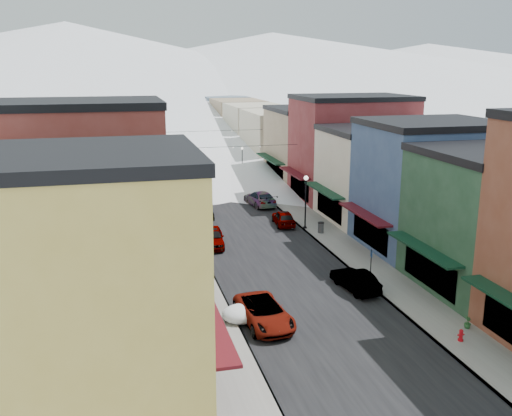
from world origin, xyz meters
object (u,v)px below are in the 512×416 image
fire_hydrant (461,335)px  streetlamp_near (306,195)px  car_green_sedan (355,280)px  car_white_suv (264,312)px  car_silver_sedan (212,237)px  car_dark_hatch (200,211)px  trash_can (321,227)px

fire_hydrant → streetlamp_near: 23.09m
car_green_sedan → fire_hydrant: (2.51, -8.45, -0.26)m
car_white_suv → streetlamp_near: (8.70, 17.99, 2.50)m
car_silver_sedan → car_green_sedan: (7.68, -11.72, -0.07)m
car_silver_sedan → car_dark_hatch: bearing=94.5°
streetlamp_near → car_green_sedan: bearing=-95.6°
car_white_suv → trash_can: car_white_suv is taller
car_green_sedan → trash_can: size_ratio=4.54×
car_white_suv → fire_hydrant: bearing=-31.5°
car_white_suv → car_silver_sedan: (-0.39, 15.26, 0.05)m
streetlamp_near → car_white_suv: bearing=-115.8°
trash_can → car_silver_sedan: bearing=-174.3°
car_silver_sedan → car_green_sedan: 14.02m
car_dark_hatch → trash_can: size_ratio=4.78×
car_green_sedan → fire_hydrant: 8.82m
fire_hydrant → streetlamp_near: (-1.10, 22.89, 2.78)m
car_dark_hatch → trash_can: bearing=-46.5°
fire_hydrant → streetlamp_near: bearing=92.8°
car_silver_sedan → fire_hydrant: size_ratio=6.81×
car_green_sedan → streetlamp_near: size_ratio=0.89×
car_dark_hatch → car_green_sedan: car_dark_hatch is taller
car_white_suv → car_dark_hatch: size_ratio=1.16×
car_green_sedan → car_silver_sedan: bearing=-64.6°
car_silver_sedan → streetlamp_near: (9.09, 2.72, 2.45)m
car_silver_sedan → trash_can: bearing=12.7°
streetlamp_near → trash_can: bearing=-62.5°
car_green_sedan → trash_can: bearing=-108.1°
car_white_suv → car_silver_sedan: bearing=86.6°
car_silver_sedan → car_dark_hatch: size_ratio=1.01×
car_white_suv → car_silver_sedan: 15.27m
car_silver_sedan → car_green_sedan: bearing=-49.8°
car_white_suv → car_dark_hatch: bearing=85.1°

